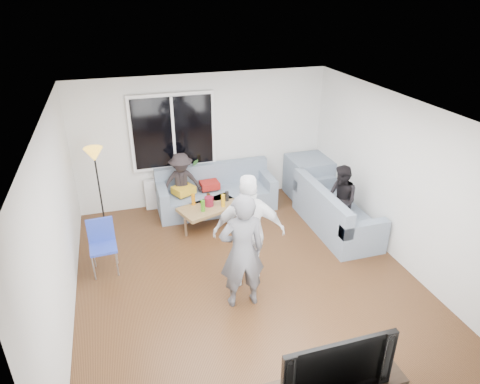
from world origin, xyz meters
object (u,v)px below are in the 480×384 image
object	(u,v)px
sofa_right_section	(337,208)
coffee_table	(210,216)
side_chair	(103,248)
player_left	(242,252)
spectator_right	(341,200)
television	(333,360)
floor_lamp	(100,190)
player_right	(249,232)
sofa_back_section	(216,189)
spectator_back	(182,184)

from	to	relation	value
sofa_right_section	coffee_table	bearing A→B (deg)	70.17
side_chair	player_left	distance (m)	2.28
spectator_right	television	size ratio (longest dim) A/B	1.09
player_left	spectator_right	world-z (taller)	player_left
television	coffee_table	bearing A→B (deg)	93.77
floor_lamp	spectator_right	world-z (taller)	floor_lamp
sofa_right_section	player_left	xyz separation A→B (m)	(-2.25, -1.45, 0.43)
side_chair	coffee_table	bearing A→B (deg)	23.03
player_right	sofa_right_section	bearing A→B (deg)	-137.95
sofa_back_section	television	bearing A→B (deg)	-90.04
side_chair	spectator_back	distance (m)	2.17
player_right	floor_lamp	bearing A→B (deg)	-33.51
player_right	spectator_back	bearing A→B (deg)	-62.51
sofa_right_section	player_left	size ratio (longest dim) A/B	1.17
player_right	player_left	bearing A→B (deg)	75.11
coffee_table	player_left	bearing A→B (deg)	-91.57
floor_lamp	player_left	distance (m)	3.26
sofa_back_section	side_chair	size ratio (longest dim) A/B	2.67
spectator_right	television	distance (m)	3.80
spectator_right	player_left	bearing A→B (deg)	-60.82
side_chair	player_right	xyz separation A→B (m)	(2.05, -0.90, 0.45)
side_chair	television	distance (m)	3.91
sofa_back_section	spectator_right	xyz separation A→B (m)	(1.91, -1.49, 0.21)
spectator_back	television	size ratio (longest dim) A/B	1.06
spectator_back	television	world-z (taller)	spectator_back
floor_lamp	television	xyz separation A→B (m)	(2.16, -4.63, -0.00)
sofa_right_section	coffee_table	world-z (taller)	sofa_right_section
sofa_right_section	player_right	xyz separation A→B (m)	(-2.02, -1.04, 0.46)
coffee_table	player_right	xyz separation A→B (m)	(0.17, -1.83, 0.68)
player_left	player_right	distance (m)	0.47
side_chair	spectator_back	xyz separation A→B (m)	(1.49, 1.56, 0.19)
sofa_back_section	television	xyz separation A→B (m)	(-0.00, -4.77, 0.35)
floor_lamp	player_right	bearing A→B (deg)	-48.20
spectator_right	television	bearing A→B (deg)	-32.00
player_right	spectator_right	xyz separation A→B (m)	(2.02, 0.94, -0.25)
coffee_table	player_right	distance (m)	1.96
side_chair	sofa_back_section	bearing A→B (deg)	32.12
sofa_right_section	side_chair	bearing A→B (deg)	91.97
sofa_back_section	side_chair	distance (m)	2.65
coffee_table	side_chair	world-z (taller)	side_chair
spectator_right	sofa_right_section	bearing A→B (deg)	178.24
spectator_right	side_chair	bearing A→B (deg)	-91.23
sofa_right_section	spectator_back	distance (m)	2.95
player_left	spectator_right	xyz separation A→B (m)	(2.25, 1.35, -0.22)
sofa_back_section	television	distance (m)	4.78
sofa_right_section	spectator_back	xyz separation A→B (m)	(-2.58, 1.42, 0.20)
spectator_right	floor_lamp	bearing A→B (deg)	-110.20
coffee_table	player_right	size ratio (longest dim) A/B	0.62
sofa_right_section	spectator_back	size ratio (longest dim) A/B	1.61
coffee_table	television	distance (m)	4.22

